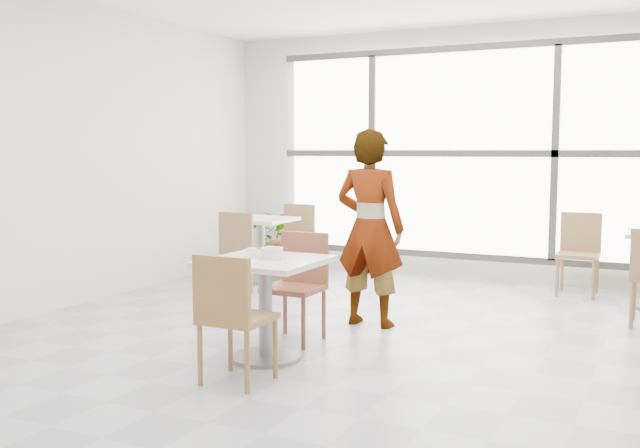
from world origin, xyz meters
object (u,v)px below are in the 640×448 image
at_px(main_table, 265,290).
at_px(bg_chair_left_far, 295,235).
at_px(chair_far, 299,279).
at_px(person, 370,228).
at_px(oatmeal_bowl, 272,253).
at_px(bg_table_left, 261,240).
at_px(plant_left, 279,239).
at_px(chair_near, 231,310).
at_px(coffee_cup, 252,253).
at_px(bg_chair_right_far, 579,248).
at_px(bg_chair_left_near, 241,245).

height_order(main_table, bg_chair_left_far, bg_chair_left_far).
distance_m(chair_far, person, 0.86).
bearing_deg(oatmeal_bowl, bg_table_left, 122.25).
height_order(chair_far, plant_left, chair_far).
relative_size(chair_far, oatmeal_bowl, 4.14).
bearing_deg(oatmeal_bowl, plant_left, 118.76).
distance_m(main_table, oatmeal_bowl, 0.28).
bearing_deg(main_table, oatmeal_bowl, 21.84).
bearing_deg(person, chair_far, 66.62).
xyz_separation_m(chair_near, plant_left, (-2.08, 4.33, -0.13)).
relative_size(coffee_cup, plant_left, 0.21).
bearing_deg(coffee_cup, chair_far, 83.09).
relative_size(oatmeal_bowl, person, 0.12).
bearing_deg(main_table, plant_left, 118.06).
distance_m(main_table, person, 1.39).
bearing_deg(bg_chair_right_far, oatmeal_bowl, -115.55).
distance_m(coffee_cup, bg_chair_left_far, 3.61).
xyz_separation_m(main_table, bg_table_left, (-1.68, 2.76, -0.04)).
bearing_deg(chair_near, bg_table_left, -62.15).
distance_m(person, bg_chair_left_far, 2.74).
xyz_separation_m(chair_near, chair_far, (-0.15, 1.23, 0.00)).
bearing_deg(person, bg_chair_left_near, -22.29).
distance_m(bg_table_left, bg_chair_left_near, 0.60).
distance_m(main_table, bg_chair_left_far, 3.68).
bearing_deg(bg_chair_left_far, coffee_cup, -66.98).
relative_size(chair_near, chair_far, 1.00).
distance_m(person, bg_table_left, 2.47).
bearing_deg(person, coffee_cup, 74.76).
relative_size(bg_table_left, bg_chair_left_near, 0.86).
bearing_deg(bg_chair_right_far, plant_left, 178.31).
height_order(oatmeal_bowl, coffee_cup, oatmeal_bowl).
bearing_deg(person, oatmeal_bowl, 82.02).
height_order(chair_near, coffee_cup, chair_near).
relative_size(main_table, chair_far, 0.92).
distance_m(oatmeal_bowl, coffee_cup, 0.17).
bearing_deg(bg_table_left, main_table, -58.66).
height_order(oatmeal_bowl, plant_left, oatmeal_bowl).
relative_size(bg_table_left, bg_chair_right_far, 0.86).
bearing_deg(plant_left, bg_table_left, -72.59).
relative_size(bg_chair_right_far, plant_left, 1.16).
bearing_deg(bg_chair_right_far, chair_near, -111.49).
height_order(bg_chair_left_near, bg_chair_right_far, same).
xyz_separation_m(oatmeal_bowl, coffee_cup, (-0.17, 0.01, -0.01)).
xyz_separation_m(chair_far, coffee_cup, (-0.07, -0.59, 0.28)).
height_order(chair_far, person, person).
distance_m(coffee_cup, bg_table_left, 3.16).
bearing_deg(coffee_cup, oatmeal_bowl, -2.57).
relative_size(bg_chair_left_near, bg_chair_right_far, 1.00).
bearing_deg(person, chair_near, 86.89).
height_order(chair_far, bg_chair_left_far, same).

